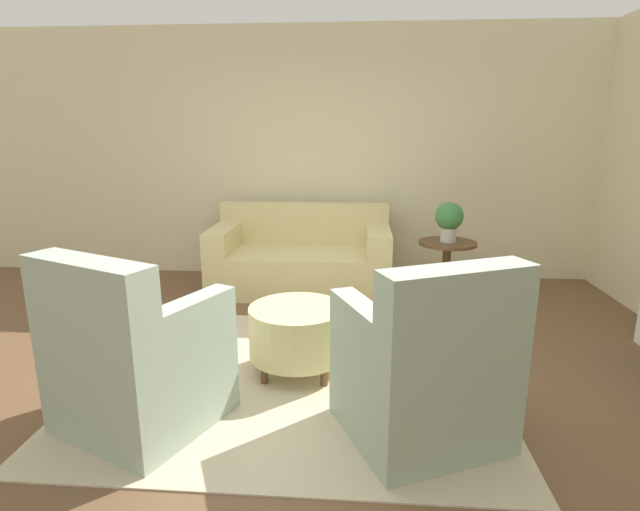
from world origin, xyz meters
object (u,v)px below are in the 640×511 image
ottoman_table (297,331)px  side_table (446,260)px  armchair_left (134,361)px  potted_plant_on_side_table (449,219)px  couch (301,260)px  armchair_right (426,372)px

ottoman_table → side_table: bearing=51.4°
armchair_left → side_table: size_ratio=1.70×
armchair_left → potted_plant_on_side_table: size_ratio=2.69×
couch → armchair_left: bearing=-103.8°
ottoman_table → side_table: (1.30, 1.63, 0.12)m
armchair_left → ottoman_table: armchair_left is taller
armchair_left → side_table: bearing=47.9°
potted_plant_on_side_table → couch: bearing=168.8°
side_table → potted_plant_on_side_table: 0.42m
armchair_right → potted_plant_on_side_table: armchair_right is taller
armchair_right → side_table: size_ratio=1.70×
couch → ottoman_table: (0.19, -1.92, -0.02)m
couch → ottoman_table: 1.93m
couch → potted_plant_on_side_table: bearing=-11.2°
couch → side_table: size_ratio=3.05×
side_table → potted_plant_on_side_table: potted_plant_on_side_table is taller
armchair_right → potted_plant_on_side_table: size_ratio=2.69×
armchair_left → side_table: armchair_left is taller
couch → side_table: 1.52m
couch → armchair_left: 2.74m
couch → side_table: (1.48, -0.29, 0.10)m
ottoman_table → couch: bearing=95.6°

